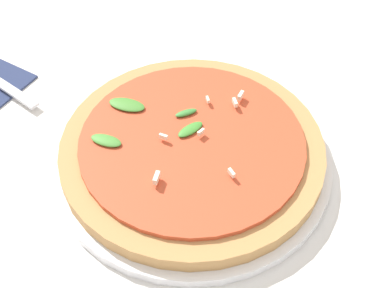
% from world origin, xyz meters
% --- Properties ---
extents(ground_plane, '(6.00, 6.00, 0.00)m').
position_xyz_m(ground_plane, '(0.00, 0.00, 0.00)').
color(ground_plane, silver).
extents(pizza_arugula_main, '(0.31, 0.31, 0.05)m').
position_xyz_m(pizza_arugula_main, '(0.02, 0.01, 0.02)').
color(pizza_arugula_main, white).
rests_on(pizza_arugula_main, ground_plane).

